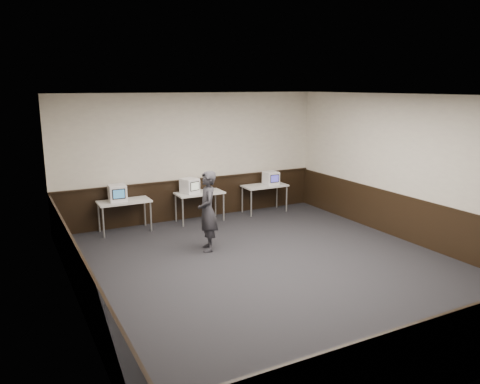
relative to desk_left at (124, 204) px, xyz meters
name	(u,v)px	position (x,y,z in m)	size (l,w,h in m)	color
floor	(274,269)	(1.90, -3.60, -0.68)	(8.00, 8.00, 0.00)	black
ceiling	(277,95)	(1.90, -3.60, 2.52)	(8.00, 8.00, 0.00)	white
back_wall	(193,157)	(1.90, 0.40, 0.92)	(7.00, 7.00, 0.00)	silver
front_wall	(474,255)	(1.90, -7.60, 0.92)	(7.00, 7.00, 0.00)	silver
left_wall	(73,209)	(-1.60, -3.60, 0.92)	(8.00, 8.00, 0.00)	silver
right_wall	(415,170)	(5.40, -3.60, 0.92)	(8.00, 8.00, 0.00)	silver
wainscot_back	(194,199)	(1.90, 0.38, -0.18)	(6.98, 0.04, 1.00)	black
wainscot_front	(462,347)	(1.90, -7.58, -0.18)	(6.98, 0.04, 1.00)	black
wainscot_left	(80,278)	(-1.58, -3.60, -0.18)	(0.04, 7.98, 1.00)	black
wainscot_right	(410,219)	(5.38, -3.60, -0.18)	(0.04, 7.98, 1.00)	black
wainscot_rail	(194,179)	(1.90, 0.36, 0.34)	(6.98, 0.06, 0.04)	black
desk_left	(124,204)	(0.00, 0.00, 0.00)	(1.20, 0.60, 0.75)	silver
desk_center	(200,195)	(1.90, 0.00, 0.00)	(1.20, 0.60, 0.75)	silver
desk_right	(265,188)	(3.80, 0.00, 0.00)	(1.20, 0.60, 0.75)	silver
emac_left	(117,193)	(-0.14, 0.02, 0.27)	(0.41, 0.44, 0.39)	white
emac_center	(190,186)	(1.66, 0.03, 0.26)	(0.47, 0.48, 0.37)	white
emac_right	(271,178)	(3.98, -0.02, 0.25)	(0.36, 0.39, 0.35)	white
person	(208,211)	(1.22, -2.06, 0.16)	(0.61, 0.40, 1.68)	#29282E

